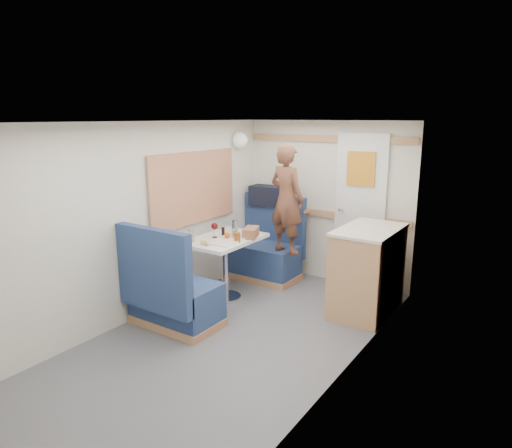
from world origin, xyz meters
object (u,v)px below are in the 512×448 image
Objects in this scene: tumbler_right at (235,234)px; duffel_bag at (271,196)px; tumbler_mid at (235,225)px; pepper_grinder at (223,232)px; wine_glass at (215,227)px; tumbler_left at (191,236)px; dinette_table at (225,251)px; person at (287,199)px; dome_light at (240,140)px; beer_glass at (237,237)px; tray at (225,241)px; bread_loaf at (251,232)px; bench_near at (172,298)px; salt_grinder at (234,233)px; galley_counter at (367,270)px; cheese_block at (206,242)px; orange_fruit at (227,235)px; bench_far at (266,255)px.

duffel_bag is at bearing 100.75° from tumbler_right.
pepper_grinder is at bearing -77.88° from tumbler_mid.
wine_glass is 1.46× the size of tumbler_right.
tumbler_left is 1.04× the size of tumbler_mid.
tumbler_mid is at bearing 126.09° from tumbler_right.
person reaches higher than dinette_table.
tumbler_right is (0.33, 0.36, -0.00)m from tumbler_left.
dome_light is 1.47m from beer_glass.
dinette_table is 0.25m from tray.
tray reaches higher than dinette_table.
dome_light reaches higher than person.
bench_near is at bearing -102.02° from bread_loaf.
person is at bearing 76.96° from beer_glass.
dome_light reaches higher than tray.
dinette_table is at bearing -135.52° from salt_grinder.
galley_counter is 9.42× the size of cheese_block.
bread_loaf is at bearing -77.20° from duffel_bag.
beer_glass is at bearing -3.43° from wine_glass.
bread_loaf is (0.36, -0.18, -0.00)m from tumbler_mid.
orange_fruit is 0.27× the size of bread_loaf.
bench_far is 4.02× the size of bread_loaf.
tumbler_left reaches higher than tray.
wine_glass is at bearing -145.37° from salt_grinder.
dome_light is 1.04m from person.
person is 0.66m from duffel_bag.
bench_far is 8.74× the size of tumbler_left.
bench_near is at bearing -136.06° from galley_counter.
bench_near is 9.14× the size of tumbler_right.
bench_near is 0.75m from tumbler_left.
tumbler_mid is 0.33m from pepper_grinder.
tumbler_left is at bearing -123.47° from dinette_table.
duffel_bag is at bearing 104.89° from beer_glass.
tumbler_left reaches higher than beer_glass.
bench_far is at bearing 103.58° from beer_glass.
beer_glass is (0.61, -0.92, -0.98)m from dome_light.
salt_grinder is (0.08, -0.79, 0.47)m from bench_far.
bench_far reaches higher than beer_glass.
tumbler_left is at bearing -112.19° from wine_glass.
dome_light is 0.38× the size of duffel_bag.
tumbler_mid is at bearing 115.73° from tray.
tumbler_right is at bearing 21.86° from wine_glass.
person is 0.85m from pepper_grinder.
wine_glass reaches higher than tumbler_right.
tray is at bearing -47.47° from pepper_grinder.
tray is 5.27× the size of orange_fruit.
bench_far reaches higher than wine_glass.
bench_far is 1.07m from wine_glass.
pepper_grinder is (-0.06, 0.92, 0.47)m from bench_near.
beer_glass is at bearing -56.15° from dome_light.
wine_glass is 0.13m from pepper_grinder.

